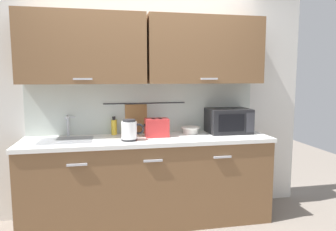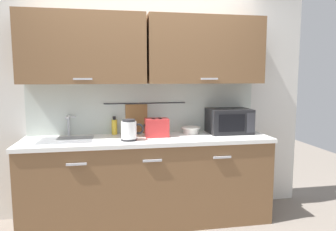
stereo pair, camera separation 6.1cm
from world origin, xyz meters
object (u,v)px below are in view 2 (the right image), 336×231
(dish_soap_bottle, at_px, (114,127))
(mug_near_sink, at_px, (129,130))
(mixing_bowl, at_px, (191,130))
(electric_kettle, at_px, (129,130))
(toaster, at_px, (157,127))
(microwave, at_px, (229,121))

(dish_soap_bottle, height_order, mug_near_sink, dish_soap_bottle)
(mixing_bowl, bearing_deg, electric_kettle, -160.60)
(mug_near_sink, bearing_deg, mixing_bowl, -5.84)
(electric_kettle, bearing_deg, dish_soap_bottle, 112.35)
(mug_near_sink, height_order, toaster, toaster)
(microwave, height_order, electric_kettle, microwave)
(microwave, height_order, mug_near_sink, microwave)
(electric_kettle, relative_size, mug_near_sink, 1.89)
(electric_kettle, height_order, mug_near_sink, electric_kettle)
(microwave, height_order, mixing_bowl, microwave)
(electric_kettle, height_order, mixing_bowl, electric_kettle)
(dish_soap_bottle, xyz_separation_m, mug_near_sink, (0.15, -0.04, -0.04))
(microwave, xyz_separation_m, mug_near_sink, (-1.10, 0.10, -0.09))
(dish_soap_bottle, bearing_deg, mixing_bowl, -7.24)
(microwave, bearing_deg, electric_kettle, -169.05)
(mug_near_sink, bearing_deg, microwave, -4.93)
(electric_kettle, bearing_deg, microwave, 10.95)
(electric_kettle, distance_m, dish_soap_bottle, 0.37)
(mug_near_sink, xyz_separation_m, mixing_bowl, (0.68, -0.07, -0.00))
(electric_kettle, relative_size, toaster, 0.89)
(mug_near_sink, bearing_deg, toaster, -30.46)
(mug_near_sink, bearing_deg, dish_soap_bottle, 166.66)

